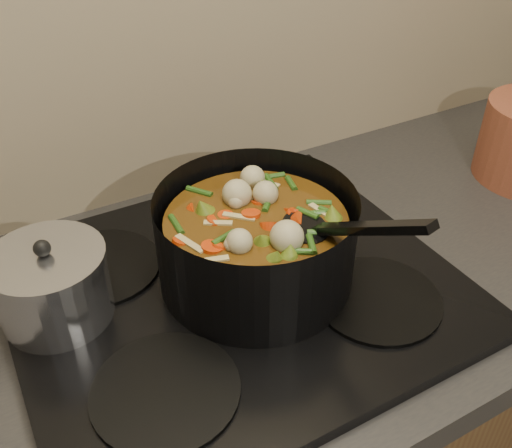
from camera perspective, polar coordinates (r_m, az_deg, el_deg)
stovetop at (r=0.84m, az=-2.16°, el=-6.41°), size 0.62×0.54×0.03m
stockpot at (r=0.81m, az=0.04°, el=-1.85°), size 0.28×0.37×0.21m
saucepan at (r=0.80m, az=-19.69°, el=-5.78°), size 0.15×0.15×0.13m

